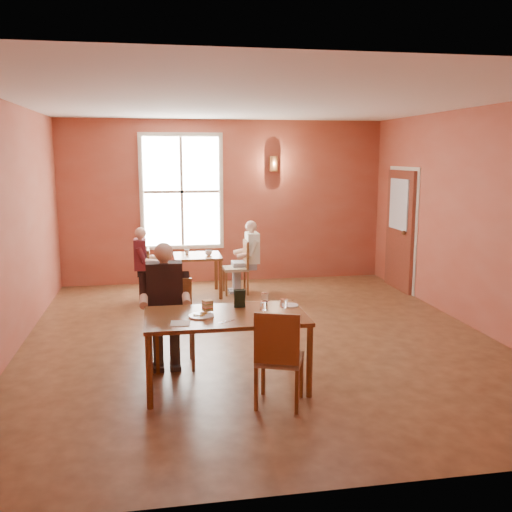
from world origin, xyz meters
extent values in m
cube|color=brown|center=(0.00, 0.00, 0.00)|extent=(6.00, 7.00, 0.01)
cube|color=brown|center=(0.00, 3.50, 1.50)|extent=(6.00, 0.04, 3.00)
cube|color=brown|center=(0.00, -3.50, 1.50)|extent=(6.00, 0.04, 3.00)
cube|color=brown|center=(-3.00, 0.00, 1.50)|extent=(0.04, 7.00, 3.00)
cube|color=brown|center=(3.00, 0.00, 1.50)|extent=(0.04, 7.00, 3.00)
cube|color=white|center=(0.00, 0.00, 3.00)|extent=(6.00, 7.00, 0.04)
cube|color=white|center=(-0.80, 3.45, 1.70)|extent=(1.36, 0.10, 1.96)
cube|color=maroon|center=(2.94, 2.30, 1.05)|extent=(0.12, 1.04, 2.10)
cylinder|color=brown|center=(0.90, 3.40, 2.20)|extent=(0.16, 0.16, 0.28)
cylinder|color=silver|center=(-0.87, -1.54, 0.78)|extent=(0.26, 0.26, 0.03)
cube|color=tan|center=(-0.79, -1.40, 0.82)|extent=(0.12, 0.11, 0.11)
cube|color=black|center=(-0.44, -1.26, 0.86)|extent=(0.12, 0.07, 0.20)
cube|color=silver|center=(-0.64, -1.76, 0.76)|extent=(0.17, 0.10, 0.00)
cube|color=white|center=(-1.09, -1.74, 0.77)|extent=(0.20, 0.20, 0.01)
cylinder|color=silver|center=(0.10, -1.30, 0.77)|extent=(0.21, 0.21, 0.01)
cube|color=black|center=(-0.07, -1.83, 0.77)|extent=(0.14, 0.09, 0.02)
imported|color=white|center=(-0.42, 2.39, 0.74)|extent=(0.12, 0.12, 0.09)
imported|color=silver|center=(-0.77, 2.59, 0.73)|extent=(0.11, 0.11, 0.08)
camera|label=1|loc=(-1.29, -7.06, 2.36)|focal=40.00mm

